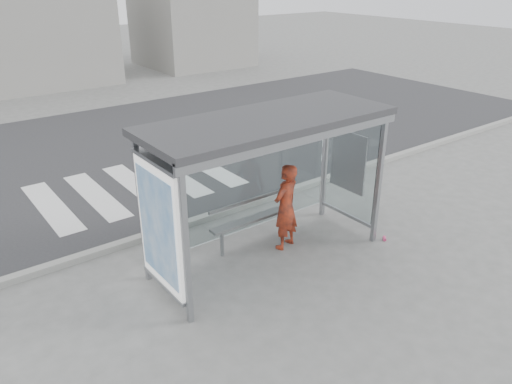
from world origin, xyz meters
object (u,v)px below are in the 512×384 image
(bus_shelter, at_px, (249,158))
(soda_can, at_px, (384,238))
(bench, at_px, (252,219))
(person, at_px, (286,207))

(bus_shelter, relative_size, soda_can, 36.29)
(bench, height_order, soda_can, bench)
(person, height_order, soda_can, person)
(bench, bearing_deg, bus_shelter, -130.43)
(bus_shelter, relative_size, bench, 2.43)
(bench, bearing_deg, soda_can, -33.50)
(bus_shelter, height_order, bench, bus_shelter)
(person, relative_size, bench, 0.94)
(person, relative_size, soda_can, 13.99)
(bus_shelter, bearing_deg, bench, 49.57)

